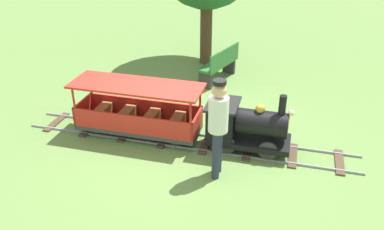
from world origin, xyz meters
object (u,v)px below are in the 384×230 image
at_px(passenger_car, 138,114).
at_px(park_bench, 220,64).
at_px(locomotive, 244,125).
at_px(conductor_person, 218,122).

bearing_deg(passenger_car, park_bench, 162.58).
distance_m(passenger_car, park_bench, 3.04).
height_order(locomotive, conductor_person, conductor_person).
bearing_deg(passenger_car, locomotive, 90.00).
xyz_separation_m(locomotive, conductor_person, (0.84, -0.29, 0.47)).
relative_size(conductor_person, park_bench, 1.19).
xyz_separation_m(conductor_person, park_bench, (-3.74, -0.73, -0.54)).
bearing_deg(locomotive, conductor_person, -19.12).
height_order(locomotive, park_bench, locomotive).
bearing_deg(locomotive, passenger_car, -90.00).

